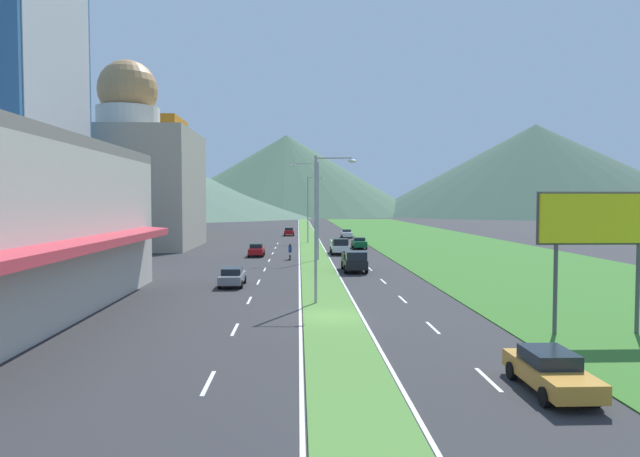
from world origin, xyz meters
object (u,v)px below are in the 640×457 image
(car_1, at_px, (347,233))
(car_4, at_px, (289,232))
(street_lamp_far, at_px, (309,205))
(car_5, at_px, (550,371))
(billboard_roadside, at_px, (599,225))
(car_0, at_px, (359,243))
(street_lamp_mid, at_px, (315,205))
(motorcycle_rider, at_px, (290,253))
(pickup_truck_0, at_px, (355,261))
(car_2, at_px, (232,277))
(pickup_truck_1, at_px, (339,246))
(street_lamp_near, at_px, (320,220))
(car_3, at_px, (257,250))

(car_1, distance_m, car_4, 12.51)
(street_lamp_far, distance_m, car_5, 71.15)
(billboard_roadside, xyz_separation_m, car_0, (-6.07, 51.61, -4.60))
(street_lamp_mid, height_order, motorcycle_rider, street_lamp_mid)
(car_4, bearing_deg, pickup_truck_0, -172.91)
(car_5, bearing_deg, street_lamp_mid, -171.25)
(car_2, xyz_separation_m, pickup_truck_0, (10.35, 8.60, 0.25))
(motorcycle_rider, bearing_deg, pickup_truck_1, -42.63)
(street_lamp_mid, distance_m, car_0, 17.95)
(street_lamp_near, relative_size, car_1, 2.08)
(car_1, distance_m, car_2, 59.91)
(billboard_roadside, distance_m, car_5, 11.01)
(car_0, bearing_deg, street_lamp_mid, -22.69)
(car_1, xyz_separation_m, car_5, (-0.10, -83.18, -0.06))
(street_lamp_mid, xyz_separation_m, street_lamp_far, (-0.13, 26.78, -0.23))
(car_4, xyz_separation_m, motorcycle_rider, (0.85, -45.20, -0.05))
(street_lamp_mid, bearing_deg, street_lamp_near, -91.10)
(car_1, bearing_deg, car_5, -0.07)
(street_lamp_near, xyz_separation_m, car_5, (7.27, -16.99, -4.66))
(street_lamp_near, distance_m, motorcycle_rider, 28.22)
(street_lamp_near, bearing_deg, car_3, 101.34)
(motorcycle_rider, bearing_deg, car_3, 44.89)
(street_lamp_mid, xyz_separation_m, car_5, (6.75, -43.84, -5.47))
(car_0, distance_m, pickup_truck_1, 8.97)
(car_1, xyz_separation_m, pickup_truck_1, (-3.62, -31.86, 0.20))
(pickup_truck_1, xyz_separation_m, motorcycle_rider, (-6.06, -6.58, -0.24))
(car_0, bearing_deg, car_4, -161.26)
(pickup_truck_1, bearing_deg, car_5, 3.92)
(car_1, bearing_deg, car_4, -122.69)
(car_4, relative_size, pickup_truck_0, 0.74)
(car_3, bearing_deg, pickup_truck_1, -76.18)
(billboard_roadside, xyz_separation_m, car_2, (-19.68, 16.88, -4.66))
(car_2, relative_size, pickup_truck_0, 0.81)
(car_2, relative_size, car_4, 1.09)
(car_2, bearing_deg, pickup_truck_0, -50.29)
(billboard_roadside, bearing_deg, motorcycle_rider, 112.89)
(street_lamp_near, height_order, pickup_truck_0, street_lamp_near)
(billboard_roadside, distance_m, car_4, 83.66)
(car_4, bearing_deg, car_3, 175.51)
(street_lamp_far, xyz_separation_m, pickup_truck_0, (3.47, -37.13, -4.97))
(street_lamp_near, bearing_deg, pickup_truck_0, 76.84)
(pickup_truck_0, relative_size, motorcycle_rider, 2.70)
(street_lamp_far, relative_size, pickup_truck_1, 1.95)
(car_0, bearing_deg, street_lamp_far, -148.53)
(street_lamp_near, relative_size, car_2, 2.16)
(car_5, relative_size, motorcycle_rider, 2.27)
(street_lamp_mid, relative_size, street_lamp_far, 1.04)
(street_lamp_far, bearing_deg, pickup_truck_0, -84.66)
(car_0, relative_size, motorcycle_rider, 2.30)
(street_lamp_near, bearing_deg, car_2, 129.39)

